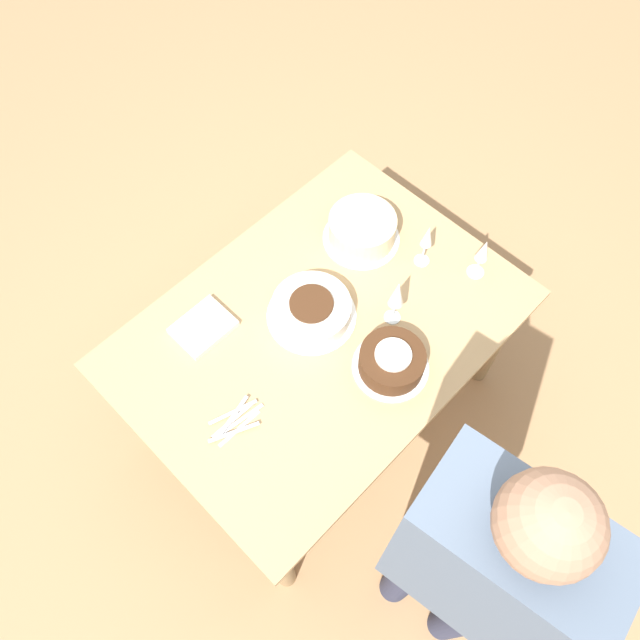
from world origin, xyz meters
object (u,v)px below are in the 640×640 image
(cake_center_white, at_px, (311,310))
(person_cutting, at_px, (474,571))
(cake_front_chocolate, at_px, (392,361))
(wine_glass_far, at_px, (427,238))
(cake_back_decorated, at_px, (362,229))
(wine_glass_near, at_px, (483,252))
(wine_glass_extra, at_px, (397,295))

(cake_center_white, relative_size, person_cutting, 0.19)
(cake_front_chocolate, xyz_separation_m, wine_glass_far, (0.41, 0.20, 0.09))
(cake_front_chocolate, bearing_deg, cake_center_white, 97.70)
(cake_front_chocolate, height_order, cake_back_decorated, cake_back_decorated)
(cake_back_decorated, height_order, wine_glass_near, wine_glass_near)
(wine_glass_far, bearing_deg, wine_glass_extra, -162.39)
(cake_front_chocolate, distance_m, wine_glass_far, 0.47)
(cake_front_chocolate, xyz_separation_m, person_cutting, (-0.39, -0.58, 0.25))
(wine_glass_far, bearing_deg, cake_front_chocolate, -153.36)
(wine_glass_far, relative_size, wine_glass_extra, 0.90)
(wine_glass_far, bearing_deg, cake_center_white, 164.28)
(cake_back_decorated, xyz_separation_m, wine_glass_near, (0.18, -0.40, 0.07))
(cake_front_chocolate, height_order, wine_glass_near, wine_glass_near)
(cake_front_chocolate, relative_size, wine_glass_near, 1.37)
(cake_center_white, xyz_separation_m, cake_front_chocolate, (0.04, -0.33, 0.01))
(cake_front_chocolate, bearing_deg, wine_glass_extra, 39.41)
(cake_center_white, relative_size, cake_front_chocolate, 1.22)
(wine_glass_near, bearing_deg, cake_back_decorated, 114.23)
(wine_glass_extra, distance_m, person_cutting, 0.89)
(cake_back_decorated, xyz_separation_m, wine_glass_far, (0.08, -0.23, 0.08))
(cake_center_white, relative_size, wine_glass_extra, 1.40)
(cake_center_white, distance_m, cake_front_chocolate, 0.34)
(cake_center_white, xyz_separation_m, wine_glass_far, (0.45, -0.13, 0.10))
(wine_glass_near, xyz_separation_m, person_cutting, (-0.90, -0.61, 0.17))
(cake_front_chocolate, distance_m, cake_back_decorated, 0.54)
(cake_front_chocolate, relative_size, cake_back_decorated, 0.90)
(wine_glass_far, distance_m, wine_glass_extra, 0.27)
(wine_glass_near, xyz_separation_m, wine_glass_far, (-0.10, 0.17, 0.01))
(cake_front_chocolate, xyz_separation_m, cake_back_decorated, (0.33, 0.44, 0.01))
(cake_center_white, bearing_deg, cake_back_decorated, 15.48)
(cake_front_chocolate, relative_size, wine_glass_extra, 1.15)
(cake_center_white, bearing_deg, wine_glass_extra, -47.25)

